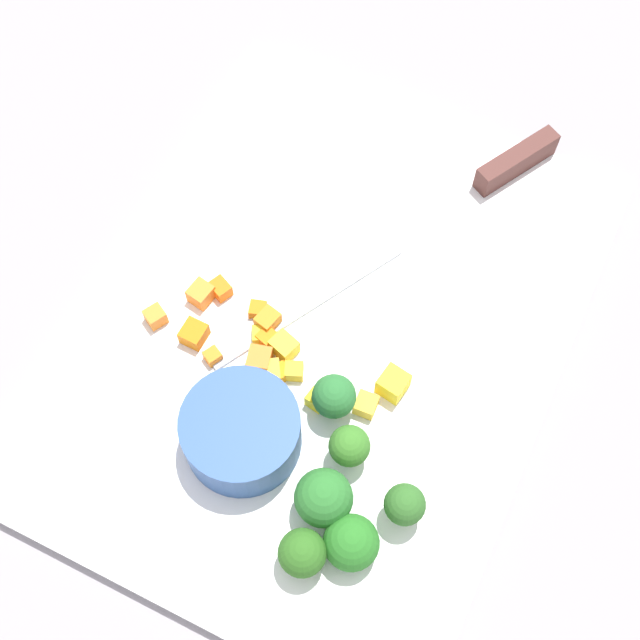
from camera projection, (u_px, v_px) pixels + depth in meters
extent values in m
plane|color=gray|center=(320.00, 332.00, 0.68)|extent=(4.00, 4.00, 0.00)
cube|color=white|center=(320.00, 329.00, 0.68)|extent=(0.46, 0.36, 0.01)
cylinder|color=#2E528D|center=(241.00, 432.00, 0.61)|extent=(0.08, 0.08, 0.04)
cube|color=silver|center=(304.00, 300.00, 0.68)|extent=(0.16, 0.10, 0.00)
cube|color=#512B25|center=(516.00, 161.00, 0.73)|extent=(0.08, 0.05, 0.02)
cube|color=orange|center=(201.00, 294.00, 0.68)|extent=(0.02, 0.02, 0.02)
cube|color=orange|center=(220.00, 289.00, 0.68)|extent=(0.02, 0.02, 0.01)
cube|color=orange|center=(258.00, 310.00, 0.67)|extent=(0.02, 0.02, 0.01)
cube|color=orange|center=(260.00, 360.00, 0.65)|extent=(0.02, 0.02, 0.02)
cube|color=orange|center=(155.00, 317.00, 0.67)|extent=(0.02, 0.02, 0.01)
cube|color=orange|center=(194.00, 334.00, 0.66)|extent=(0.02, 0.02, 0.01)
cube|color=orange|center=(268.00, 321.00, 0.67)|extent=(0.02, 0.02, 0.01)
cube|color=orange|center=(267.00, 338.00, 0.66)|extent=(0.02, 0.02, 0.01)
cube|color=orange|center=(213.00, 356.00, 0.66)|extent=(0.01, 0.01, 0.01)
cube|color=orange|center=(282.00, 372.00, 0.65)|extent=(0.02, 0.02, 0.01)
cube|color=yellow|center=(299.00, 373.00, 0.65)|extent=(0.02, 0.02, 0.01)
cube|color=yellow|center=(260.00, 335.00, 0.66)|extent=(0.02, 0.02, 0.01)
cube|color=yellow|center=(366.00, 405.00, 0.64)|extent=(0.02, 0.02, 0.01)
cube|color=yellow|center=(284.00, 346.00, 0.66)|extent=(0.02, 0.02, 0.01)
cube|color=yellow|center=(393.00, 384.00, 0.64)|extent=(0.02, 0.02, 0.02)
cube|color=yellow|center=(316.00, 400.00, 0.64)|extent=(0.01, 0.02, 0.01)
cube|color=yellow|center=(270.00, 372.00, 0.65)|extent=(0.02, 0.02, 0.01)
cylinder|color=#8AAC56|center=(303.00, 558.00, 0.59)|extent=(0.01, 0.01, 0.01)
sphere|color=#2D641E|center=(302.00, 553.00, 0.58)|extent=(0.03, 0.03, 0.03)
cylinder|color=#90B65E|center=(349.00, 453.00, 0.62)|extent=(0.01, 0.01, 0.01)
sphere|color=#377525|center=(349.00, 446.00, 0.61)|extent=(0.03, 0.03, 0.03)
cylinder|color=#90BD65|center=(403.00, 510.00, 0.60)|extent=(0.01, 0.01, 0.02)
sphere|color=#2E6325|center=(405.00, 505.00, 0.59)|extent=(0.03, 0.03, 0.03)
cylinder|color=#8DBE56|center=(334.00, 404.00, 0.64)|extent=(0.01, 0.01, 0.01)
sphere|color=#286C30|center=(334.00, 396.00, 0.62)|extent=(0.03, 0.03, 0.03)
cylinder|color=#7FB768|center=(350.00, 547.00, 0.60)|extent=(0.01, 0.01, 0.01)
sphere|color=#277223|center=(351.00, 543.00, 0.58)|extent=(0.04, 0.04, 0.04)
cylinder|color=#91BF5A|center=(324.00, 504.00, 0.61)|extent=(0.01, 0.01, 0.01)
sphere|color=#2A702A|center=(324.00, 498.00, 0.59)|extent=(0.04, 0.04, 0.04)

